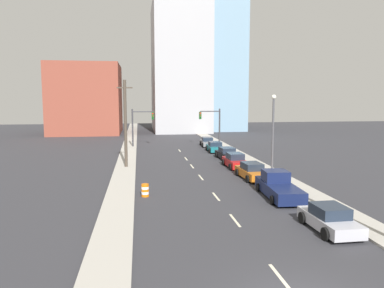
{
  "coord_description": "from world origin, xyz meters",
  "views": [
    {
      "loc": [
        -5.61,
        -11.84,
        7.24
      ],
      "look_at": [
        0.26,
        29.32,
        2.2
      ],
      "focal_mm": 35.0,
      "sensor_mm": 36.0,
      "label": 1
    }
  ],
  "objects_px": {
    "pickup_truck_navy": "(278,187)",
    "sedan_orange": "(252,171)",
    "sedan_gray": "(207,142)",
    "traffic_signal_left": "(139,123)",
    "traffic_barrel": "(145,190)",
    "traffic_signal_right": "(214,122)",
    "sedan_teal": "(215,147)",
    "utility_pole_left_mid": "(125,123)",
    "sedan_silver": "(329,219)",
    "street_lamp": "(273,128)",
    "sedan_black": "(227,154)",
    "sedan_red": "(235,161)"
  },
  "relations": [
    {
      "from": "utility_pole_left_mid",
      "to": "pickup_truck_navy",
      "type": "relative_size",
      "value": 1.48
    },
    {
      "from": "sedan_red",
      "to": "sedan_orange",
      "type": "bearing_deg",
      "value": -90.39
    },
    {
      "from": "sedan_red",
      "to": "traffic_barrel",
      "type": "bearing_deg",
      "value": -133.55
    },
    {
      "from": "sedan_orange",
      "to": "traffic_barrel",
      "type": "bearing_deg",
      "value": -156.04
    },
    {
      "from": "sedan_orange",
      "to": "sedan_red",
      "type": "distance_m",
      "value": 5.69
    },
    {
      "from": "traffic_signal_right",
      "to": "street_lamp",
      "type": "height_order",
      "value": "street_lamp"
    },
    {
      "from": "sedan_gray",
      "to": "street_lamp",
      "type": "bearing_deg",
      "value": -80.66
    },
    {
      "from": "utility_pole_left_mid",
      "to": "traffic_barrel",
      "type": "height_order",
      "value": "utility_pole_left_mid"
    },
    {
      "from": "street_lamp",
      "to": "sedan_silver",
      "type": "bearing_deg",
      "value": -98.69
    },
    {
      "from": "utility_pole_left_mid",
      "to": "sedan_red",
      "type": "distance_m",
      "value": 12.17
    },
    {
      "from": "sedan_silver",
      "to": "sedan_red",
      "type": "height_order",
      "value": "sedan_red"
    },
    {
      "from": "traffic_barrel",
      "to": "sedan_gray",
      "type": "relative_size",
      "value": 0.2
    },
    {
      "from": "traffic_signal_left",
      "to": "sedan_red",
      "type": "height_order",
      "value": "traffic_signal_left"
    },
    {
      "from": "pickup_truck_navy",
      "to": "sedan_gray",
      "type": "relative_size",
      "value": 1.3
    },
    {
      "from": "traffic_signal_right",
      "to": "sedan_teal",
      "type": "xyz_separation_m",
      "value": [
        -1.08,
        -6.39,
        -3.02
      ]
    },
    {
      "from": "utility_pole_left_mid",
      "to": "street_lamp",
      "type": "xyz_separation_m",
      "value": [
        14.06,
        -5.3,
        -0.24
      ]
    },
    {
      "from": "traffic_signal_left",
      "to": "sedan_silver",
      "type": "distance_m",
      "value": 39.23
    },
    {
      "from": "sedan_silver",
      "to": "sedan_gray",
      "type": "bearing_deg",
      "value": 88.98
    },
    {
      "from": "sedan_gray",
      "to": "sedan_teal",
      "type": "bearing_deg",
      "value": -87.2
    },
    {
      "from": "traffic_barrel",
      "to": "sedan_gray",
      "type": "xyz_separation_m",
      "value": [
        10.01,
        28.77,
        0.16
      ]
    },
    {
      "from": "sedan_silver",
      "to": "sedan_teal",
      "type": "relative_size",
      "value": 0.98
    },
    {
      "from": "sedan_silver",
      "to": "sedan_black",
      "type": "xyz_separation_m",
      "value": [
        0.17,
        24.97,
        -0.01
      ]
    },
    {
      "from": "utility_pole_left_mid",
      "to": "street_lamp",
      "type": "height_order",
      "value": "utility_pole_left_mid"
    },
    {
      "from": "utility_pole_left_mid",
      "to": "sedan_teal",
      "type": "distance_m",
      "value": 16.29
    },
    {
      "from": "utility_pole_left_mid",
      "to": "traffic_barrel",
      "type": "distance_m",
      "value": 12.88
    },
    {
      "from": "sedan_teal",
      "to": "sedan_black",
      "type": "bearing_deg",
      "value": -87.15
    },
    {
      "from": "traffic_signal_right",
      "to": "sedan_red",
      "type": "height_order",
      "value": "traffic_signal_right"
    },
    {
      "from": "traffic_barrel",
      "to": "pickup_truck_navy",
      "type": "bearing_deg",
      "value": -8.21
    },
    {
      "from": "pickup_truck_navy",
      "to": "sedan_orange",
      "type": "distance_m",
      "value": 6.32
    },
    {
      "from": "utility_pole_left_mid",
      "to": "sedan_gray",
      "type": "height_order",
      "value": "utility_pole_left_mid"
    },
    {
      "from": "traffic_barrel",
      "to": "utility_pole_left_mid",
      "type": "bearing_deg",
      "value": 98.34
    },
    {
      "from": "sedan_red",
      "to": "sedan_black",
      "type": "relative_size",
      "value": 0.96
    },
    {
      "from": "sedan_orange",
      "to": "sedan_black",
      "type": "relative_size",
      "value": 1.01
    },
    {
      "from": "sedan_teal",
      "to": "street_lamp",
      "type": "bearing_deg",
      "value": -80.16
    },
    {
      "from": "sedan_silver",
      "to": "sedan_gray",
      "type": "relative_size",
      "value": 0.91
    },
    {
      "from": "traffic_signal_left",
      "to": "sedan_red",
      "type": "relative_size",
      "value": 1.24
    },
    {
      "from": "pickup_truck_navy",
      "to": "sedan_black",
      "type": "height_order",
      "value": "pickup_truck_navy"
    },
    {
      "from": "traffic_signal_left",
      "to": "sedan_orange",
      "type": "relative_size",
      "value": 1.18
    },
    {
      "from": "sedan_silver",
      "to": "sedan_teal",
      "type": "height_order",
      "value": "sedan_silver"
    },
    {
      "from": "sedan_gray",
      "to": "traffic_signal_left",
      "type": "bearing_deg",
      "value": -177.83
    },
    {
      "from": "sedan_orange",
      "to": "sedan_teal",
      "type": "relative_size",
      "value": 1.11
    },
    {
      "from": "sedan_teal",
      "to": "traffic_barrel",
      "type": "bearing_deg",
      "value": -112.34
    },
    {
      "from": "sedan_gray",
      "to": "pickup_truck_navy",
      "type": "bearing_deg",
      "value": -86.99
    },
    {
      "from": "sedan_orange",
      "to": "sedan_teal",
      "type": "distance_m",
      "value": 17.7
    },
    {
      "from": "traffic_signal_left",
      "to": "traffic_signal_right",
      "type": "bearing_deg",
      "value": 0.0
    },
    {
      "from": "traffic_barrel",
      "to": "sedan_black",
      "type": "distance_m",
      "value": 19.12
    },
    {
      "from": "sedan_silver",
      "to": "street_lamp",
      "type": "bearing_deg",
      "value": 80.41
    },
    {
      "from": "traffic_barrel",
      "to": "sedan_teal",
      "type": "height_order",
      "value": "sedan_teal"
    },
    {
      "from": "traffic_barrel",
      "to": "pickup_truck_navy",
      "type": "relative_size",
      "value": 0.15
    },
    {
      "from": "traffic_signal_left",
      "to": "pickup_truck_navy",
      "type": "distance_m",
      "value": 32.19
    }
  ]
}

